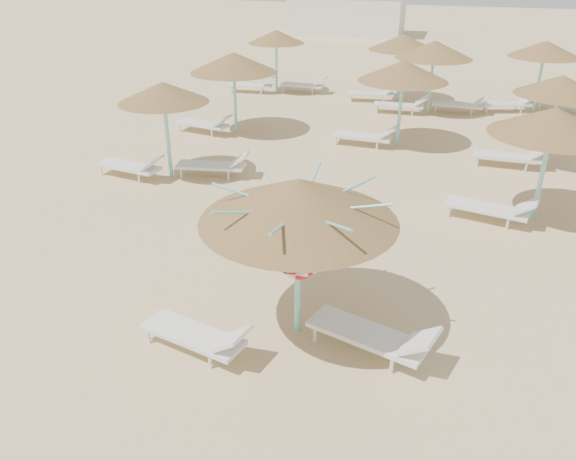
# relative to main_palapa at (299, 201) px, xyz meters

# --- Properties ---
(ground) EXTENTS (120.00, 120.00, 0.00)m
(ground) POSITION_rel_main_palapa_xyz_m (-0.09, 0.38, -2.41)
(ground) COLOR tan
(ground) RESTS_ON ground
(main_palapa) EXTENTS (3.09, 3.09, 2.77)m
(main_palapa) POSITION_rel_main_palapa_xyz_m (0.00, 0.00, 0.00)
(main_palapa) COLOR #7DD9D7
(main_palapa) RESTS_ON ground
(lounger_main_a) EXTENTS (1.97, 0.99, 0.69)m
(lounger_main_a) POSITION_rel_main_palapa_xyz_m (-1.35, -1.00, -2.08)
(lounger_main_a) COLOR silver
(lounger_main_a) RESTS_ON ground
(lounger_main_b) EXTENTS (2.16, 1.21, 0.75)m
(lounger_main_b) POSITION_rel_main_palapa_xyz_m (1.34, -0.26, -2.05)
(lounger_main_b) COLOR silver
(lounger_main_b) RESTS_ON ground
(palapa_field) EXTENTS (19.58, 13.69, 2.73)m
(palapa_field) POSITION_rel_main_palapa_xyz_m (2.26, 11.60, -0.10)
(palapa_field) COLOR #7DD9D7
(palapa_field) RESTS_ON ground
(service_hut) EXTENTS (8.40, 4.40, 3.25)m
(service_hut) POSITION_rel_main_palapa_xyz_m (-6.09, 35.38, -0.76)
(service_hut) COLOR silver
(service_hut) RESTS_ON ground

